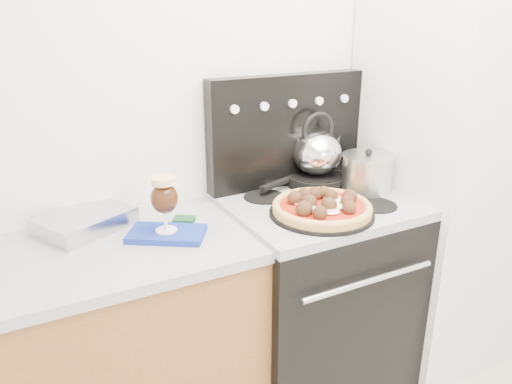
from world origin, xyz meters
TOP-DOWN VIEW (x-y plane):
  - room_shell at (0.00, 0.29)m, footprint 3.52×3.01m
  - base_cabinet at (-1.02, 1.20)m, footprint 1.45×0.60m
  - countertop at (-1.02, 1.20)m, footprint 1.48×0.63m
  - stove_body at (0.08, 1.18)m, footprint 0.76×0.65m
  - cooktop at (0.08, 1.18)m, footprint 0.76×0.65m
  - backguard at (0.08, 1.45)m, footprint 0.76×0.08m
  - fridge at (0.78, 1.15)m, footprint 0.64×0.68m
  - foil_sheet at (-0.84, 1.39)m, footprint 0.40×0.36m
  - oven_mitt at (-0.59, 1.18)m, footprint 0.32×0.28m
  - beer_glass at (-0.59, 1.18)m, footprint 0.12×0.12m
  - pizza_pan at (0.01, 1.05)m, footprint 0.48×0.48m
  - pizza at (0.01, 1.05)m, footprint 0.43×0.43m
  - skillet at (0.19, 1.36)m, footprint 0.34×0.34m
  - tea_kettle at (0.19, 1.36)m, footprint 0.23×0.23m
  - stock_pot at (0.34, 1.18)m, footprint 0.25×0.25m

SIDE VIEW (x-z plane):
  - base_cabinet at x=-1.02m, z-range 0.00..0.86m
  - stove_body at x=0.08m, z-range 0.00..0.88m
  - countertop at x=-1.02m, z-range 0.86..0.90m
  - cooktop at x=0.08m, z-range 0.88..0.92m
  - oven_mitt at x=-0.59m, z-range 0.90..0.92m
  - pizza_pan at x=0.01m, z-range 0.92..0.93m
  - foil_sheet at x=-0.84m, z-range 0.90..0.97m
  - skillet at x=0.19m, z-range 0.92..0.97m
  - fridge at x=0.78m, z-range 0.00..1.90m
  - pizza at x=0.01m, z-range 0.93..0.99m
  - stock_pot at x=0.34m, z-range 0.92..1.08m
  - beer_glass at x=-0.59m, z-range 0.92..1.14m
  - tea_kettle at x=0.19m, z-range 0.97..1.21m
  - backguard at x=0.08m, z-range 0.92..1.42m
  - room_shell at x=0.00m, z-range -0.01..2.51m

